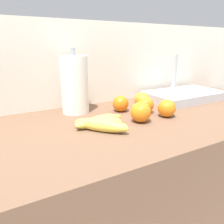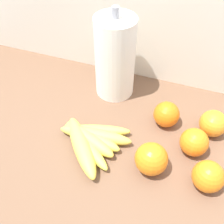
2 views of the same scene
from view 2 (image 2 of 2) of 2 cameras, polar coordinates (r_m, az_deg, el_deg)
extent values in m
cube|color=silver|center=(1.10, 14.58, -4.12)|extent=(2.00, 0.06, 1.30)
ellipsoid|color=#E9CF4C|center=(0.68, -6.43, -7.21)|extent=(0.16, 0.18, 0.04)
ellipsoid|color=#DED54C|center=(0.69, -5.53, -6.81)|extent=(0.17, 0.13, 0.03)
ellipsoid|color=#E9CE4C|center=(0.70, -4.91, -5.72)|extent=(0.17, 0.10, 0.04)
ellipsoid|color=#D7D04C|center=(0.70, -4.40, -5.35)|extent=(0.17, 0.06, 0.04)
ellipsoid|color=#D6C74C|center=(0.71, -3.42, -4.73)|extent=(0.20, 0.06, 0.04)
ellipsoid|color=#DEC24C|center=(0.72, -3.43, -3.98)|extent=(0.18, 0.09, 0.03)
sphere|color=orange|center=(0.74, 11.44, -0.49)|extent=(0.07, 0.07, 0.07)
sphere|color=orange|center=(0.70, 16.98, -6.12)|extent=(0.07, 0.07, 0.07)
sphere|color=orange|center=(0.65, 19.67, -12.70)|extent=(0.07, 0.07, 0.07)
sphere|color=orange|center=(0.64, 8.30, -9.78)|extent=(0.08, 0.08, 0.08)
sphere|color=orange|center=(0.76, 20.60, -2.27)|extent=(0.07, 0.07, 0.07)
cylinder|color=white|center=(0.78, 0.63, 11.33)|extent=(0.11, 0.11, 0.24)
cylinder|color=gray|center=(0.77, 0.64, 12.24)|extent=(0.02, 0.02, 0.27)
camera|label=1|loc=(0.64, -75.17, -23.89)|focal=34.69mm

